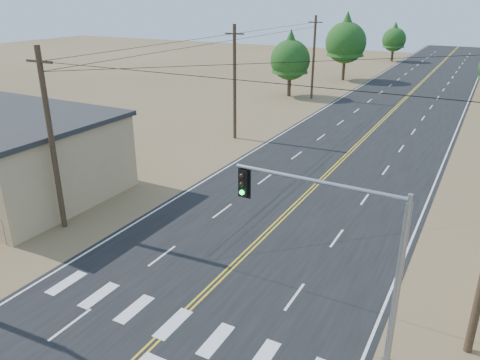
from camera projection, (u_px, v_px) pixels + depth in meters
The scene contains 8 objects.
road at pixel (339, 163), 36.71m from camera, with size 15.00×200.00×0.02m, color black.
utility_pole_left_near at pixel (51, 140), 24.77m from camera, with size 1.80×0.30×10.00m.
utility_pole_left_mid at pixel (235, 82), 41.11m from camera, with size 1.80×0.30×10.00m.
utility_pole_left_far at pixel (314, 57), 57.44m from camera, with size 1.80×0.30×10.00m.
signal_mast_right at pixel (347, 243), 15.53m from camera, with size 6.12×0.43×6.77m.
tree_left_near at pixel (290, 56), 58.85m from camera, with size 5.00×5.00×8.34m.
tree_left_mid at pixel (346, 38), 69.89m from camera, with size 6.06×6.06×10.09m.
tree_left_far at pixel (394, 37), 90.62m from camera, with size 4.49×4.49×7.49m.
Camera 1 is at (9.64, -4.15, 12.31)m, focal length 35.00 mm.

